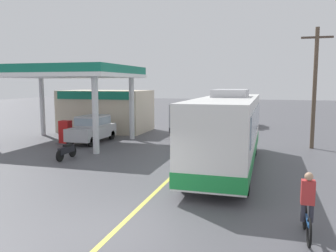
{
  "coord_description": "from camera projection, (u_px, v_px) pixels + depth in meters",
  "views": [
    {
      "loc": [
        3.89,
        -8.61,
        3.98
      ],
      "look_at": [
        -1.5,
        10.0,
        1.6
      ],
      "focal_mm": 37.19,
      "sensor_mm": 36.0,
      "label": 1
    }
  ],
  "objects": [
    {
      "name": "car_at_pump",
      "position": [
        92.0,
        127.0,
        23.55
      ],
      "size": [
        1.7,
        4.2,
        1.82
      ],
      "color": "#B2B2B7",
      "rests_on": "ground"
    },
    {
      "name": "minibus_opposing_lane",
      "position": [
        191.0,
        115.0,
        28.14
      ],
      "size": [
        2.04,
        6.13,
        2.44
      ],
      "color": "#A5A5AD",
      "rests_on": "ground"
    },
    {
      "name": "lane_divider_stripe",
      "position": [
        209.0,
        141.0,
        24.07
      ],
      "size": [
        0.16,
        50.0,
        0.01
      ],
      "primitive_type": "cube",
      "color": "#D8CC4C",
      "rests_on": "ground"
    },
    {
      "name": "gas_station_roadside",
      "position": [
        95.0,
        101.0,
        27.11
      ],
      "size": [
        9.1,
        11.95,
        5.1
      ],
      "color": "#147259",
      "rests_on": "ground"
    },
    {
      "name": "cyclist_on_shoulder",
      "position": [
        307.0,
        208.0,
        8.99
      ],
      "size": [
        0.34,
        1.82,
        1.72
      ],
      "color": "black",
      "rests_on": "ground"
    },
    {
      "name": "car_trailing_behind_bus",
      "position": [
        247.0,
        115.0,
        32.33
      ],
      "size": [
        1.7,
        4.2,
        1.82
      ],
      "color": "#B2B2B7",
      "rests_on": "ground"
    },
    {
      "name": "ground",
      "position": [
        219.0,
        132.0,
        28.84
      ],
      "size": [
        120.0,
        120.0,
        0.0
      ],
      "primitive_type": "plane",
      "color": "#4C4C51"
    },
    {
      "name": "pedestrian_near_pump",
      "position": [
        95.0,
        130.0,
        22.75
      ],
      "size": [
        0.55,
        0.22,
        1.66
      ],
      "color": "#33333F",
      "rests_on": "ground"
    },
    {
      "name": "motorcycle_parked_forecourt",
      "position": [
        67.0,
        151.0,
        18.35
      ],
      "size": [
        0.55,
        1.8,
        0.92
      ],
      "color": "black",
      "rests_on": "ground"
    },
    {
      "name": "utility_pole_roadside",
      "position": [
        315.0,
        86.0,
        20.98
      ],
      "size": [
        1.8,
        0.24,
        7.3
      ],
      "color": "brown",
      "rests_on": "ground"
    },
    {
      "name": "coach_bus_main",
      "position": [
        228.0,
        132.0,
        16.3
      ],
      "size": [
        2.6,
        11.04,
        3.69
      ],
      "color": "white",
      "rests_on": "ground"
    }
  ]
}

